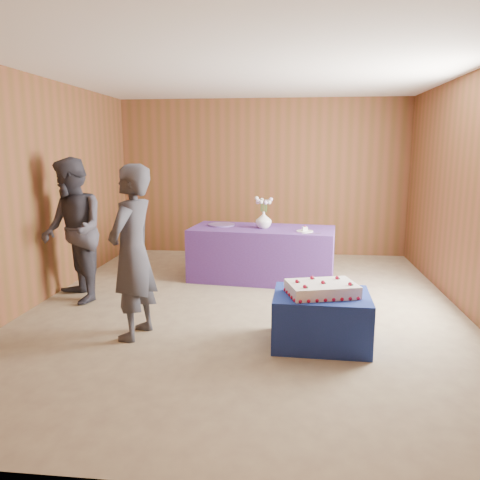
# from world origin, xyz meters

# --- Properties ---
(ground) EXTENTS (6.00, 6.00, 0.00)m
(ground) POSITION_xyz_m (0.00, 0.00, 0.00)
(ground) COLOR tan
(ground) RESTS_ON ground
(room_shell) EXTENTS (5.04, 6.04, 2.72)m
(room_shell) POSITION_xyz_m (0.00, 0.00, 1.80)
(room_shell) COLOR brown
(room_shell) RESTS_ON ground
(cake_table) EXTENTS (0.92, 0.73, 0.50)m
(cake_table) POSITION_xyz_m (0.82, -0.95, 0.25)
(cake_table) COLOR navy
(cake_table) RESTS_ON ground
(serving_table) EXTENTS (2.09, 1.12, 0.75)m
(serving_table) POSITION_xyz_m (0.12, 1.26, 0.38)
(serving_table) COLOR #523188
(serving_table) RESTS_ON ground
(sheet_cake) EXTENTS (0.75, 0.60, 0.15)m
(sheet_cake) POSITION_xyz_m (0.82, -0.98, 0.56)
(sheet_cake) COLOR white
(sheet_cake) RESTS_ON cake_table
(vase) EXTENTS (0.27, 0.27, 0.23)m
(vase) POSITION_xyz_m (0.13, 1.25, 0.87)
(vase) COLOR white
(vase) RESTS_ON serving_table
(flower_spray) EXTENTS (0.25, 0.24, 0.19)m
(flower_spray) POSITION_xyz_m (0.13, 1.25, 1.15)
(flower_spray) COLOR #2B5C25
(flower_spray) RESTS_ON vase
(platter) EXTENTS (0.48, 0.48, 0.02)m
(platter) POSITION_xyz_m (-0.49, 1.41, 0.76)
(platter) COLOR #674C99
(platter) RESTS_ON serving_table
(plate) EXTENTS (0.24, 0.24, 0.01)m
(plate) POSITION_xyz_m (0.70, 1.02, 0.76)
(plate) COLOR white
(plate) RESTS_ON serving_table
(cake_slice) EXTENTS (0.08, 0.07, 0.08)m
(cake_slice) POSITION_xyz_m (0.70, 1.02, 0.79)
(cake_slice) COLOR white
(cake_slice) RESTS_ON plate
(knife) EXTENTS (0.26, 0.09, 0.00)m
(knife) POSITION_xyz_m (0.79, 0.87, 0.75)
(knife) COLOR silver
(knife) RESTS_ON serving_table
(guest_left) EXTENTS (0.52, 0.69, 1.71)m
(guest_left) POSITION_xyz_m (-1.01, -0.96, 0.86)
(guest_left) COLOR #373841
(guest_left) RESTS_ON ground
(guest_right) EXTENTS (1.06, 1.08, 1.76)m
(guest_right) POSITION_xyz_m (-2.09, 0.04, 0.88)
(guest_right) COLOR #35343F
(guest_right) RESTS_ON ground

